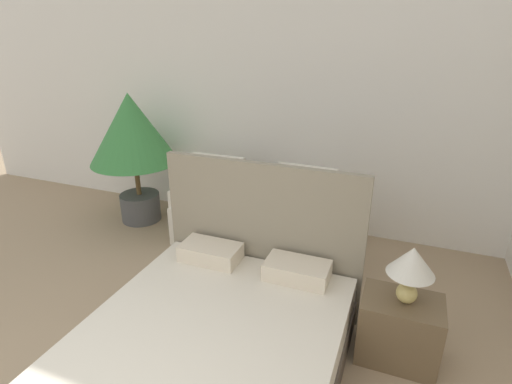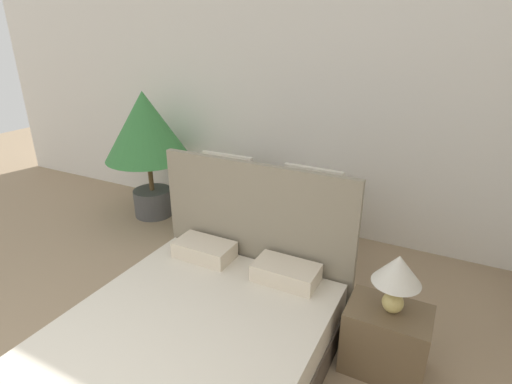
{
  "view_description": "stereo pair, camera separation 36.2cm",
  "coord_description": "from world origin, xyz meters",
  "px_view_note": "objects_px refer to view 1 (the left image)",
  "views": [
    {
      "loc": [
        1.28,
        -0.34,
        2.27
      ],
      "look_at": [
        0.0,
        2.91,
        0.85
      ],
      "focal_mm": 28.0,
      "sensor_mm": 36.0,
      "label": 1
    },
    {
      "loc": [
        1.61,
        -0.2,
        2.27
      ],
      "look_at": [
        0.0,
        2.91,
        0.85
      ],
      "focal_mm": 28.0,
      "sensor_mm": 36.0,
      "label": 2
    }
  ],
  "objects_px": {
    "potted_palm": "(132,135)",
    "side_table": "(252,223)",
    "table_lamp": "(411,265)",
    "armchair_near_window_left": "(209,214)",
    "bed": "(207,357)",
    "nightstand": "(399,329)",
    "armchair_near_window_right": "(298,229)"
  },
  "relations": [
    {
      "from": "armchair_near_window_right",
      "to": "table_lamp",
      "type": "height_order",
      "value": "table_lamp"
    },
    {
      "from": "table_lamp",
      "to": "side_table",
      "type": "height_order",
      "value": "table_lamp"
    },
    {
      "from": "table_lamp",
      "to": "bed",
      "type": "bearing_deg",
      "value": -147.39
    },
    {
      "from": "potted_palm",
      "to": "nightstand",
      "type": "bearing_deg",
      "value": -21.55
    },
    {
      "from": "potted_palm",
      "to": "side_table",
      "type": "xyz_separation_m",
      "value": [
        1.57,
        -0.06,
        -0.85
      ]
    },
    {
      "from": "armchair_near_window_right",
      "to": "side_table",
      "type": "xyz_separation_m",
      "value": [
        -0.53,
        0.02,
        -0.04
      ]
    },
    {
      "from": "bed",
      "to": "nightstand",
      "type": "distance_m",
      "value": 1.4
    },
    {
      "from": "armchair_near_window_right",
      "to": "nightstand",
      "type": "xyz_separation_m",
      "value": [
        1.1,
        -1.18,
        -0.04
      ]
    },
    {
      "from": "bed",
      "to": "armchair_near_window_right",
      "type": "distance_m",
      "value": 1.94
    },
    {
      "from": "bed",
      "to": "table_lamp",
      "type": "xyz_separation_m",
      "value": [
        1.18,
        0.76,
        0.54
      ]
    },
    {
      "from": "potted_palm",
      "to": "nightstand",
      "type": "relative_size",
      "value": 2.87
    },
    {
      "from": "potted_palm",
      "to": "table_lamp",
      "type": "xyz_separation_m",
      "value": [
        3.21,
        -1.27,
        -0.3
      ]
    },
    {
      "from": "armchair_near_window_left",
      "to": "table_lamp",
      "type": "distance_m",
      "value": 2.53
    },
    {
      "from": "bed",
      "to": "armchair_near_window_right",
      "type": "relative_size",
      "value": 2.45
    },
    {
      "from": "armchair_near_window_left",
      "to": "potted_palm",
      "type": "height_order",
      "value": "potted_palm"
    },
    {
      "from": "bed",
      "to": "potted_palm",
      "type": "relative_size",
      "value": 1.4
    },
    {
      "from": "bed",
      "to": "table_lamp",
      "type": "height_order",
      "value": "bed"
    },
    {
      "from": "bed",
      "to": "table_lamp",
      "type": "distance_m",
      "value": 1.5
    },
    {
      "from": "potted_palm",
      "to": "table_lamp",
      "type": "relative_size",
      "value": 3.72
    },
    {
      "from": "table_lamp",
      "to": "armchair_near_window_left",
      "type": "bearing_deg",
      "value": 151.45
    },
    {
      "from": "potted_palm",
      "to": "nightstand",
      "type": "xyz_separation_m",
      "value": [
        3.2,
        -1.26,
        -0.85
      ]
    },
    {
      "from": "bed",
      "to": "table_lamp",
      "type": "relative_size",
      "value": 5.21
    },
    {
      "from": "armchair_near_window_right",
      "to": "table_lamp",
      "type": "distance_m",
      "value": 1.7
    },
    {
      "from": "armchair_near_window_left",
      "to": "armchair_near_window_right",
      "type": "height_order",
      "value": "same"
    },
    {
      "from": "side_table",
      "to": "nightstand",
      "type": "bearing_deg",
      "value": -36.37
    },
    {
      "from": "armchair_near_window_left",
      "to": "armchair_near_window_right",
      "type": "distance_m",
      "value": 1.06
    },
    {
      "from": "nightstand",
      "to": "table_lamp",
      "type": "relative_size",
      "value": 1.29
    },
    {
      "from": "nightstand",
      "to": "side_table",
      "type": "relative_size",
      "value": 1.11
    },
    {
      "from": "armchair_near_window_right",
      "to": "bed",
      "type": "bearing_deg",
      "value": -90.71
    },
    {
      "from": "nightstand",
      "to": "table_lamp",
      "type": "xyz_separation_m",
      "value": [
        0.01,
        -0.0,
        0.55
      ]
    },
    {
      "from": "bed",
      "to": "armchair_near_window_left",
      "type": "relative_size",
      "value": 2.45
    },
    {
      "from": "armchair_near_window_left",
      "to": "side_table",
      "type": "height_order",
      "value": "armchair_near_window_left"
    }
  ]
}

